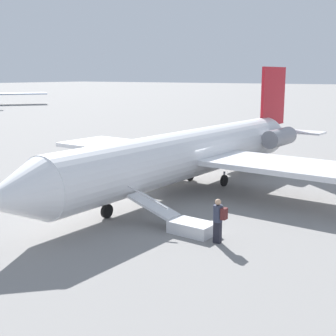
# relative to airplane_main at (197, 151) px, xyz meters

# --- Properties ---
(ground_plane) EXTENTS (600.00, 600.00, 0.00)m
(ground_plane) POSITION_rel_airplane_main_xyz_m (0.89, -0.04, -2.07)
(ground_plane) COLOR gray
(airplane_main) EXTENTS (26.43, 19.62, 6.89)m
(airplane_main) POSITION_rel_airplane_main_xyz_m (0.00, 0.00, 0.00)
(airplane_main) COLOR white
(airplane_main) RESTS_ON ground
(boarding_stairs) EXTENTS (1.17, 4.06, 1.71)m
(boarding_stairs) POSITION_rel_airplane_main_xyz_m (7.06, 3.56, -1.69)
(boarding_stairs) COLOR silver
(boarding_stairs) RESTS_ON ground
(passenger) EXTENTS (0.36, 0.55, 1.74)m
(passenger) POSITION_rel_airplane_main_xyz_m (7.44, 5.35, -1.06)
(passenger) COLOR #23232D
(passenger) RESTS_ON ground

